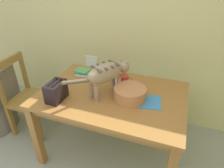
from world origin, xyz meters
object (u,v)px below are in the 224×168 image
wicker_basket (130,93)px  wooden_chair_near (28,97)px  cat (107,73)px  magazine (145,101)px  saucer_bowl (123,85)px  dining_table (112,101)px  coffee_mug (124,80)px  toaster (56,91)px  book_stack (83,72)px

wicker_basket → wooden_chair_near: size_ratio=0.31×
cat → magazine: (0.36, -0.01, -0.21)m
saucer_bowl → dining_table: bearing=-111.1°
coffee_mug → wooden_chair_near: bearing=-171.8°
saucer_bowl → toaster: 0.65m
saucer_bowl → wicker_basket: 0.23m
toaster → magazine: bearing=17.7°
saucer_bowl → wooden_chair_near: (-1.12, -0.16, -0.31)m
coffee_mug → toaster: bearing=-139.1°
toaster → dining_table: bearing=31.9°
coffee_mug → saucer_bowl: bearing=180.0°
wooden_chair_near → wicker_basket: bearing=86.0°
saucer_bowl → magazine: bearing=-35.1°
saucer_bowl → wooden_chair_near: bearing=-171.8°
saucer_bowl → magazine: (0.26, -0.18, -0.01)m
cat → toaster: 0.47m
magazine → wooden_chair_near: size_ratio=0.28×
wicker_basket → toaster: 0.65m
coffee_mug → toaster: 0.64m
saucer_bowl → magazine: 0.32m
dining_table → toaster: (-0.42, -0.26, 0.17)m
cat → wooden_chair_near: 1.13m
magazine → toaster: size_ratio=1.32×
magazine → toaster: toaster is taller
coffee_mug → wicker_basket: (0.12, -0.19, -0.02)m
saucer_bowl → toaster: size_ratio=1.07×
coffee_mug → magazine: coffee_mug is taller
saucer_bowl → wooden_chair_near: size_ratio=0.23×
book_stack → wooden_chair_near: bearing=-157.6°
wicker_basket → wooden_chair_near: wooden_chair_near is taller
dining_table → wicker_basket: size_ratio=4.73×
wooden_chair_near → saucer_bowl: bearing=95.6°
toaster → book_stack: bearing=91.2°
dining_table → coffee_mug: size_ratio=9.76×
book_stack → toaster: (0.01, -0.52, 0.06)m
cat → book_stack: bearing=176.0°
dining_table → toaster: 0.53m
dining_table → book_stack: 0.52m
magazine → wooden_chair_near: bearing=168.4°
cat → toaster: size_ratio=3.05×
coffee_mug → cat: bearing=-121.3°
coffee_mug → magazine: size_ratio=0.52×
magazine → wooden_chair_near: (-1.38, 0.02, -0.30)m
dining_table → magazine: magazine is taller
magazine → wooden_chair_near: 1.41m
coffee_mug → book_stack: (-0.50, 0.10, -0.05)m
dining_table → book_stack: size_ratio=8.06×
toaster → wooden_chair_near: size_ratio=0.21×
magazine → wicker_basket: bearing=172.6°
coffee_mug → wooden_chair_near: size_ratio=0.15×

